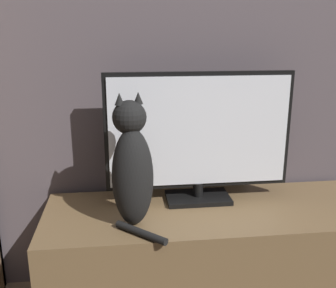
{
  "coord_description": "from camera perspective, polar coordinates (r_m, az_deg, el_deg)",
  "views": [
    {
      "loc": [
        -0.37,
        -0.57,
        1.21
      ],
      "look_at": [
        -0.19,
        0.93,
        0.77
      ],
      "focal_mm": 42.0,
      "sensor_mm": 36.0,
      "label": 1
    }
  ],
  "objects": [
    {
      "name": "wall_back",
      "position": [
        1.84,
        5.03,
        18.9
      ],
      "size": [
        4.8,
        0.05,
        2.6
      ],
      "color": "#564C51",
      "rests_on": "ground_plane"
    },
    {
      "name": "tv_stand",
      "position": [
        1.83,
        6.17,
        -16.1
      ],
      "size": [
        1.42,
        0.5,
        0.48
      ],
      "color": "brown",
      "rests_on": "ground_plane"
    },
    {
      "name": "tv",
      "position": [
        1.7,
        4.53,
        1.16
      ],
      "size": [
        0.81,
        0.17,
        0.57
      ],
      "color": "black",
      "rests_on": "tv_stand"
    },
    {
      "name": "cat",
      "position": [
        1.5,
        -5.25,
        -3.41
      ],
      "size": [
        0.21,
        0.3,
        0.52
      ],
      "rotation": [
        0.0,
        0.0,
        0.21
      ],
      "color": "black",
      "rests_on": "tv_stand"
    }
  ]
}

